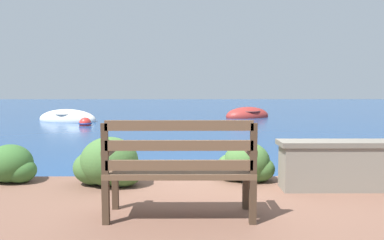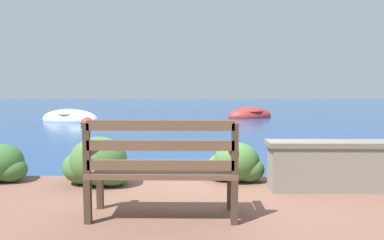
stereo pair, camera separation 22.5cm
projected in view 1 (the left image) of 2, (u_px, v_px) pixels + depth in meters
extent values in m
plane|color=navy|center=(226.00, 192.00, 5.12)|extent=(80.00, 80.00, 0.00)
cube|color=#433123|center=(115.00, 189.00, 3.72)|extent=(0.06, 0.06, 0.40)
cube|color=#433123|center=(246.00, 189.00, 3.72)|extent=(0.06, 0.06, 0.40)
cube|color=#433123|center=(106.00, 202.00, 3.30)|extent=(0.06, 0.06, 0.40)
cube|color=#433123|center=(253.00, 202.00, 3.31)|extent=(0.06, 0.06, 0.40)
cube|color=brown|center=(180.00, 172.00, 3.49)|extent=(1.36, 0.48, 0.05)
cube|color=brown|center=(179.00, 165.00, 3.27)|extent=(1.29, 0.04, 0.09)
cube|color=brown|center=(179.00, 145.00, 3.26)|extent=(1.29, 0.04, 0.09)
cube|color=brown|center=(179.00, 125.00, 3.24)|extent=(1.29, 0.04, 0.09)
cube|color=#433123|center=(105.00, 149.00, 3.26)|extent=(0.06, 0.04, 0.45)
cube|color=#433123|center=(254.00, 149.00, 3.26)|extent=(0.06, 0.04, 0.45)
cube|color=brown|center=(110.00, 150.00, 3.47)|extent=(0.07, 0.43, 0.05)
cube|color=brown|center=(250.00, 150.00, 3.48)|extent=(0.07, 0.43, 0.05)
cube|color=gray|center=(348.00, 168.00, 4.43)|extent=(1.57, 0.35, 0.52)
cube|color=#6C655B|center=(349.00, 143.00, 4.40)|extent=(1.65, 0.39, 0.06)
ellipsoid|color=#38662D|center=(10.00, 163.00, 4.76)|extent=(0.57, 0.51, 0.49)
ellipsoid|color=#38662D|center=(0.00, 168.00, 4.81)|extent=(0.43, 0.39, 0.34)
ellipsoid|color=#38662D|center=(20.00, 170.00, 4.74)|extent=(0.40, 0.36, 0.31)
ellipsoid|color=#426B33|center=(109.00, 161.00, 4.60)|extent=(0.71, 0.64, 0.60)
ellipsoid|color=#426B33|center=(95.00, 167.00, 4.66)|extent=(0.53, 0.48, 0.43)
ellipsoid|color=#426B33|center=(123.00, 170.00, 4.57)|extent=(0.50, 0.45, 0.39)
ellipsoid|color=#426B33|center=(247.00, 162.00, 4.82)|extent=(0.60, 0.54, 0.51)
ellipsoid|color=#426B33|center=(234.00, 167.00, 4.87)|extent=(0.45, 0.40, 0.36)
ellipsoid|color=#426B33|center=(259.00, 169.00, 4.80)|extent=(0.42, 0.37, 0.33)
ellipsoid|color=#284C23|center=(329.00, 161.00, 4.75)|extent=(0.65, 0.58, 0.55)
ellipsoid|color=#284C23|center=(313.00, 167.00, 4.81)|extent=(0.48, 0.44, 0.39)
ellipsoid|color=#284C23|center=(342.00, 169.00, 4.73)|extent=(0.45, 0.41, 0.35)
ellipsoid|color=silver|center=(67.00, 120.00, 15.72)|extent=(2.81, 1.67, 0.89)
torus|color=gray|center=(67.00, 114.00, 15.70)|extent=(1.25, 1.25, 0.07)
cube|color=#846647|center=(59.00, 114.00, 15.80)|extent=(0.33, 0.80, 0.04)
cube|color=#846647|center=(74.00, 115.00, 15.61)|extent=(0.33, 0.80, 0.04)
ellipsoid|color=#9E2D28|center=(247.00, 116.00, 17.70)|extent=(2.57, 2.10, 0.88)
torus|color=brown|center=(247.00, 111.00, 17.67)|extent=(1.65, 1.65, 0.07)
cube|color=#846647|center=(241.00, 112.00, 17.53)|extent=(0.54, 0.93, 0.04)
cube|color=#846647|center=(252.00, 111.00, 17.80)|extent=(0.54, 0.93, 0.04)
sphere|color=red|center=(85.00, 123.00, 14.01)|extent=(0.45, 0.45, 0.45)
torus|color=navy|center=(85.00, 123.00, 14.01)|extent=(0.49, 0.49, 0.05)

